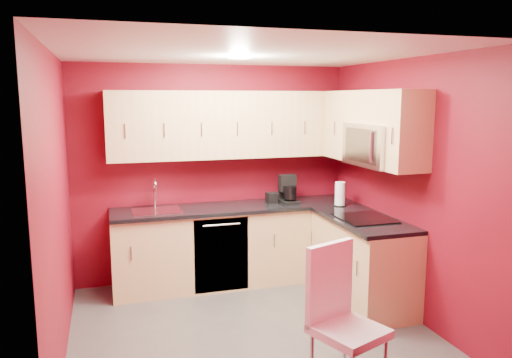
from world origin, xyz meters
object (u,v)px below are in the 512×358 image
dining_chair (349,323)px  paper_towel (340,194)px  sink (157,208)px  napkin_holder (272,198)px  coffee_maker (289,189)px  microwave (378,145)px

dining_chair → paper_towel: bearing=44.5°
sink → napkin_holder: (1.33, 0.02, 0.03)m
coffee_maker → paper_towel: 0.59m
sink → paper_towel: 2.06m
coffee_maker → dining_chair: (-0.44, -2.36, -0.53)m
sink → dining_chair: bearing=-65.6°
coffee_maker → napkin_holder: size_ratio=2.59×
napkin_holder → paper_towel: bearing=-27.9°
microwave → napkin_holder: microwave is taller
sink → coffee_maker: bearing=-1.8°
coffee_maker → sink: bearing=175.7°
microwave → sink: bearing=154.4°
microwave → sink: 2.43m
paper_towel → dining_chair: 2.31m
sink → coffee_maker: (1.53, -0.05, 0.13)m
sink → paper_towel: size_ratio=1.91×
microwave → dining_chair: 2.05m
napkin_holder → paper_towel: paper_towel is taller
sink → napkin_holder: size_ratio=4.16×
microwave → paper_towel: (-0.07, 0.65, -0.61)m
coffee_maker → napkin_holder: 0.23m
microwave → coffee_maker: size_ratio=2.35×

